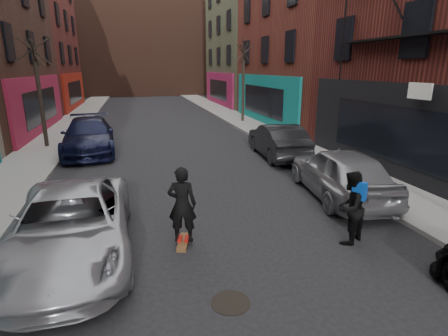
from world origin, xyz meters
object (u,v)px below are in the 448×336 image
parked_left_far (71,225)px  parked_left_end (89,136)px  tree_right_far (243,74)px  skateboard (183,242)px  tree_left_far (38,81)px  pedestrian (350,207)px  skateboarder (182,205)px  parked_right_far (340,172)px  manhole (230,303)px  parked_right_end (278,141)px

parked_left_far → parked_left_end: size_ratio=0.94×
tree_right_far → skateboard: size_ratio=8.50×
tree_left_far → pedestrian: bearing=-54.1°
tree_right_far → parked_left_end: 12.92m
tree_right_far → skateboarder: tree_right_far is taller
parked_left_end → pedestrian: bearing=-62.0°
skateboard → pedestrian: bearing=2.7°
parked_right_far → pedestrian: (-1.47, -2.75, 0.06)m
tree_right_far → parked_left_end: (-10.14, -7.54, -2.70)m
parked_left_far → parked_left_end: 10.29m
tree_right_far → skateboarder: 19.37m
manhole → skateboarder: bearing=102.3°
skateboard → pedestrian: pedestrian is taller
parked_left_end → parked_right_far: 11.91m
skateboarder → manhole: size_ratio=2.57×
parked_right_end → parked_right_far: bearing=92.8°
parked_left_far → parked_left_end: (-0.74, 10.26, 0.08)m
parked_left_end → parked_right_far: (8.41, -8.44, -0.01)m
tree_left_far → skateboarder: bearing=-65.5°
parked_right_far → pedestrian: pedestrian is taller
skateboarder → pedestrian: skateboarder is taller
tree_left_far → parked_right_far: 14.83m
parked_left_end → parked_right_far: bearing=-48.9°
parked_left_far → parked_right_end: bearing=41.3°
parked_left_end → skateboard: size_ratio=7.12×
parked_right_end → manhole: 10.82m
tree_right_far → skateboarder: (-6.99, -17.88, -2.53)m
parked_left_far → skateboard: 2.51m
tree_left_far → parked_right_far: (10.67, -9.98, -2.56)m
tree_right_far → parked_left_end: size_ratio=1.19×
tree_left_far → parked_left_far: size_ratio=1.21×
skateboard → tree_left_far: bearing=129.6°
tree_right_far → parked_right_far: tree_right_far is taller
parked_right_far → tree_right_far: bearing=-88.9°
parked_right_far → skateboard: parked_right_far is taller
parked_right_far → skateboarder: bearing=27.2°
tree_left_far → skateboard: size_ratio=8.12×
tree_left_far → parked_left_end: tree_left_far is taller
pedestrian → parked_right_far: bearing=-148.3°
skateboard → skateboarder: bearing=0.0°
parked_right_end → manhole: size_ratio=6.71×
skateboarder → manhole: (0.51, -2.34, -0.99)m
tree_left_far → pedestrian: size_ratio=3.72×
tree_right_far → pedestrian: tree_right_far is taller
parked_right_end → manhole: parked_right_end is taller
tree_left_far → parked_left_end: bearing=-34.3°
skateboard → manhole: size_ratio=1.14×
parked_right_far → manhole: size_ratio=6.89×
parked_left_end → manhole: 13.22m
parked_left_end → skateboarder: bearing=-76.9°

